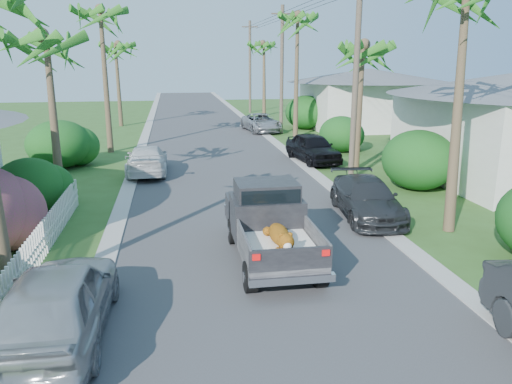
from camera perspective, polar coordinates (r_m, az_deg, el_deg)
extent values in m
plane|color=#33531F|center=(10.00, 5.65, -17.45)|extent=(120.00, 120.00, 0.00)
cube|color=#38383A|center=(33.63, -5.44, 5.78)|extent=(8.00, 100.00, 0.02)
cube|color=#A5A39E|center=(33.61, -12.80, 5.50)|extent=(0.60, 100.00, 0.06)
cube|color=#A5A39E|center=(34.19, 1.80, 6.03)|extent=(0.60, 100.00, 0.06)
cylinder|color=black|center=(11.92, -0.66, -9.65)|extent=(0.28, 0.76, 0.76)
cylinder|color=black|center=(12.27, 7.30, -9.03)|extent=(0.28, 0.76, 0.76)
cylinder|color=black|center=(14.91, -2.59, -4.50)|extent=(0.28, 0.76, 0.76)
cylinder|color=black|center=(15.19, 3.81, -4.14)|extent=(0.28, 0.76, 0.76)
cube|color=slate|center=(12.56, 2.74, -7.16)|extent=(1.90, 2.40, 0.24)
cube|color=slate|center=(12.27, -1.47, -5.79)|extent=(0.06, 2.40, 0.55)
cube|color=slate|center=(12.63, 6.86, -5.26)|extent=(0.06, 2.40, 0.55)
cube|color=black|center=(11.36, 4.01, -7.66)|extent=(1.92, 0.08, 0.52)
cube|color=silver|center=(11.40, 4.16, -9.96)|extent=(1.98, 0.18, 0.18)
cube|color=red|center=(11.12, 0.03, -7.47)|extent=(0.18, 0.05, 0.14)
cube|color=red|center=(11.48, 8.00, -6.90)|extent=(0.18, 0.05, 0.14)
cube|color=black|center=(14.11, 1.18, -2.75)|extent=(1.94, 1.65, 1.10)
cube|color=black|center=(13.91, 1.20, 0.11)|extent=(1.70, 1.35, 0.55)
cube|color=black|center=(13.28, 1.73, -0.74)|extent=(1.60, 0.05, 0.45)
cube|color=black|center=(15.33, 0.32, -1.88)|extent=(1.94, 1.20, 0.80)
cube|color=white|center=(12.48, 2.75, -6.31)|extent=(1.70, 2.10, 0.16)
ellipsoid|color=orange|center=(12.47, 2.67, -4.86)|extent=(0.48, 1.25, 0.43)
sphere|color=orange|center=(11.75, 3.44, -5.71)|extent=(0.40, 0.40, 0.40)
ellipsoid|color=white|center=(12.50, 2.66, -5.29)|extent=(0.32, 0.86, 0.18)
imported|color=#27292B|center=(17.69, 12.52, -0.75)|extent=(2.26, 4.70, 1.32)
imported|color=black|center=(26.83, 6.51, 5.02)|extent=(2.36, 4.62, 1.51)
imported|color=#9E9FA5|center=(38.07, 0.62, 7.91)|extent=(2.75, 4.99, 1.32)
imported|color=#9EA1A4|center=(10.57, -21.72, -11.65)|extent=(1.97, 4.73, 1.60)
imported|color=silver|center=(24.44, -12.35, 3.59)|extent=(1.88, 4.62, 1.34)
cone|color=brown|center=(20.74, -22.12, 7.67)|extent=(0.36, 0.61, 6.21)
cone|color=brown|center=(30.38, -16.80, 11.82)|extent=(0.36, 0.36, 8.00)
cone|color=brown|center=(42.38, -15.45, 11.62)|extent=(0.36, 0.75, 6.51)
cone|color=brown|center=(16.62, 22.03, 8.39)|extent=(0.36, 0.73, 7.51)
cone|color=brown|center=(24.89, 11.70, 9.26)|extent=(0.36, 0.54, 6.01)
cone|color=brown|center=(35.19, 4.65, 12.90)|extent=(0.36, 0.36, 8.20)
cone|color=brown|center=(48.96, 0.93, 12.70)|extent=(0.36, 0.63, 6.81)
ellipsoid|color=#164513|center=(19.32, -24.48, 0.61)|extent=(2.40, 2.64, 2.00)
ellipsoid|color=#164513|center=(27.06, -21.58, 5.11)|extent=(3.20, 3.52, 2.40)
ellipsoid|color=#164513|center=(22.01, 18.09, 3.51)|extent=(3.00, 3.30, 2.50)
ellipsoid|color=#164513|center=(30.09, 9.72, 6.56)|extent=(2.60, 2.86, 2.10)
ellipsoid|color=#164513|center=(39.70, 5.71, 9.05)|extent=(3.20, 3.52, 2.60)
cube|color=white|center=(14.93, -23.32, -5.25)|extent=(0.10, 11.00, 1.00)
cube|color=silver|center=(41.23, 12.55, 9.69)|extent=(9.00, 8.00, 3.60)
cone|color=#595B60|center=(41.10, 12.73, 12.89)|extent=(6.48, 6.48, 1.00)
cylinder|color=brown|center=(22.57, 11.32, 12.55)|extent=(0.26, 0.26, 9.00)
cylinder|color=brown|center=(36.99, 2.96, 13.65)|extent=(0.26, 0.26, 9.00)
cube|color=brown|center=(37.10, 3.05, 19.68)|extent=(1.60, 0.10, 0.10)
cylinder|color=brown|center=(51.74, -0.69, 14.04)|extent=(0.26, 0.26, 9.00)
cube|color=brown|center=(51.82, -0.71, 18.36)|extent=(1.60, 0.10, 0.10)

